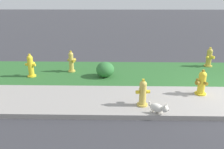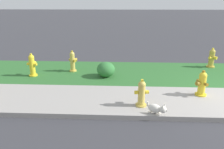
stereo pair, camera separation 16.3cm
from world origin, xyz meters
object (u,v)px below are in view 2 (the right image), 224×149
(fire_hydrant_across_street, at_px, (32,65))
(fire_hydrant_near_corner, at_px, (141,93))
(fire_hydrant_by_grass_verge, at_px, (212,58))
(small_white_dog, at_px, (156,109))
(fire_hydrant_far_end, at_px, (202,84))
(fire_hydrant_mid_block, at_px, (73,61))
(shrub_bush_mid_verge, at_px, (106,69))

(fire_hydrant_across_street, xyz_separation_m, fire_hydrant_near_corner, (3.62, -2.14, -0.05))
(fire_hydrant_by_grass_verge, bearing_deg, small_white_dog, 13.73)
(fire_hydrant_near_corner, bearing_deg, fire_hydrant_across_street, 141.82)
(fire_hydrant_near_corner, bearing_deg, fire_hydrant_far_end, 15.28)
(fire_hydrant_across_street, relative_size, fire_hydrant_mid_block, 1.02)
(fire_hydrant_by_grass_verge, distance_m, small_white_dog, 4.94)
(fire_hydrant_by_grass_verge, relative_size, small_white_dog, 1.80)
(fire_hydrant_near_corner, height_order, fire_hydrant_mid_block, fire_hydrant_mid_block)
(fire_hydrant_mid_block, bearing_deg, fire_hydrant_by_grass_verge, 49.63)
(fire_hydrant_by_grass_verge, height_order, fire_hydrant_near_corner, fire_hydrant_by_grass_verge)
(fire_hydrant_across_street, height_order, fire_hydrant_near_corner, fire_hydrant_across_street)
(fire_hydrant_far_end, distance_m, fire_hydrant_by_grass_verge, 3.09)
(shrub_bush_mid_verge, bearing_deg, fire_hydrant_near_corner, -64.24)
(small_white_dog, bearing_deg, fire_hydrant_near_corner, 150.81)
(fire_hydrant_by_grass_verge, height_order, shrub_bush_mid_verge, fire_hydrant_by_grass_verge)
(fire_hydrant_across_street, relative_size, small_white_dog, 1.88)
(fire_hydrant_near_corner, bearing_deg, small_white_dog, -71.07)
(fire_hydrant_far_end, bearing_deg, small_white_dog, 107.76)
(fire_hydrant_mid_block, bearing_deg, fire_hydrant_across_street, -114.45)
(fire_hydrant_by_grass_verge, xyz_separation_m, fire_hydrant_mid_block, (-5.36, -0.79, 0.01))
(fire_hydrant_across_street, bearing_deg, shrub_bush_mid_verge, 10.89)
(fire_hydrant_across_street, bearing_deg, small_white_dog, -24.74)
(fire_hydrant_mid_block, bearing_deg, small_white_dog, -10.47)
(fire_hydrant_far_end, xyz_separation_m, shrub_bush_mid_verge, (-2.77, 1.45, -0.09))
(fire_hydrant_across_street, bearing_deg, fire_hydrant_near_corner, -20.48)
(fire_hydrant_by_grass_verge, bearing_deg, fire_hydrant_near_corner, 6.74)
(fire_hydrant_far_end, bearing_deg, fire_hydrant_mid_block, 38.90)
(small_white_dog, xyz_separation_m, shrub_bush_mid_verge, (-1.34, 2.76, 0.04))
(fire_hydrant_near_corner, bearing_deg, fire_hydrant_mid_block, 122.94)
(fire_hydrant_by_grass_verge, height_order, fire_hydrant_mid_block, fire_hydrant_mid_block)
(fire_hydrant_far_end, distance_m, small_white_dog, 1.94)
(fire_hydrant_across_street, height_order, small_white_dog, fire_hydrant_across_street)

